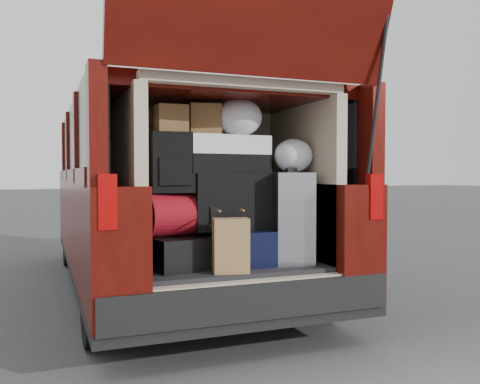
# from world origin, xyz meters

# --- Properties ---
(ground) EXTENTS (80.00, 80.00, 0.00)m
(ground) POSITION_xyz_m (0.00, 0.00, 0.00)
(ground) COLOR #3A3A3D
(ground) RESTS_ON ground
(minivan) EXTENTS (1.90, 5.35, 2.77)m
(minivan) POSITION_xyz_m (0.00, 1.86, 0.91)
(minivan) COLOR black
(minivan) RESTS_ON ground
(load_floor) EXTENTS (1.24, 1.05, 0.55)m
(load_floor) POSITION_xyz_m (0.00, 0.28, 0.28)
(load_floor) COLOR black
(load_floor) RESTS_ON ground
(black_hardshell) EXTENTS (0.47, 0.58, 0.21)m
(black_hardshell) POSITION_xyz_m (-0.36, 0.18, 0.65)
(black_hardshell) COLOR black
(black_hardshell) RESTS_ON load_floor
(navy_hardshell) EXTENTS (0.46, 0.56, 0.24)m
(navy_hardshell) POSITION_xyz_m (0.08, 0.16, 0.67)
(navy_hardshell) COLOR black
(navy_hardshell) RESTS_ON load_floor
(silver_roller) EXTENTS (0.34, 0.46, 0.63)m
(silver_roller) POSITION_xyz_m (0.43, 0.07, 0.86)
(silver_roller) COLOR silver
(silver_roller) RESTS_ON load_floor
(kraft_bag) EXTENTS (0.25, 0.18, 0.34)m
(kraft_bag) POSITION_xyz_m (-0.09, -0.15, 0.72)
(kraft_bag) COLOR #9F6D47
(kraft_bag) RESTS_ON load_floor
(red_duffel) EXTENTS (0.49, 0.37, 0.29)m
(red_duffel) POSITION_xyz_m (-0.35, 0.16, 0.90)
(red_duffel) COLOR maroon
(red_duffel) RESTS_ON black_hardshell
(black_soft_case) EXTENTS (0.54, 0.33, 0.39)m
(black_soft_case) POSITION_xyz_m (0.02, 0.19, 0.98)
(black_soft_case) COLOR black
(black_soft_case) RESTS_ON navy_hardshell
(backpack) EXTENTS (0.29, 0.19, 0.39)m
(backpack) POSITION_xyz_m (-0.39, 0.13, 1.24)
(backpack) COLOR black
(backpack) RESTS_ON red_duffel
(twotone_duffel) EXTENTS (0.61, 0.35, 0.26)m
(twotone_duffel) POSITION_xyz_m (0.00, 0.21, 1.30)
(twotone_duffel) COLOR white
(twotone_duffel) RESTS_ON black_soft_case
(grocery_sack_lower) EXTENTS (0.21, 0.17, 0.18)m
(grocery_sack_lower) POSITION_xyz_m (-0.39, 0.18, 1.53)
(grocery_sack_lower) COLOR brown
(grocery_sack_lower) RESTS_ON backpack
(grocery_sack_upper) EXTENTS (0.23, 0.20, 0.21)m
(grocery_sack_upper) POSITION_xyz_m (-0.13, 0.25, 1.54)
(grocery_sack_upper) COLOR brown
(grocery_sack_upper) RESTS_ON twotone_duffel
(plastic_bag_center) EXTENTS (0.37, 0.35, 0.26)m
(plastic_bag_center) POSITION_xyz_m (0.11, 0.21, 1.57)
(plastic_bag_center) COLOR silver
(plastic_bag_center) RESTS_ON twotone_duffel
(plastic_bag_right) EXTENTS (0.32, 0.31, 0.24)m
(plastic_bag_right) POSITION_xyz_m (0.47, 0.08, 1.30)
(plastic_bag_right) COLOR silver
(plastic_bag_right) RESTS_ON silver_roller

